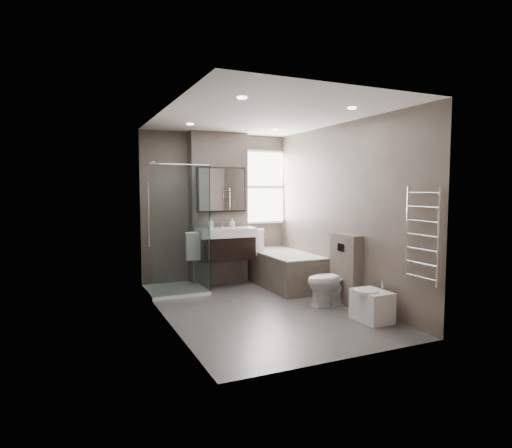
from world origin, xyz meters
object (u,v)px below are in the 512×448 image
vanity (226,243)px  bidet (372,305)px  bathtub (284,268)px  toilet (331,280)px

vanity → bidet: vanity is taller
vanity → bathtub: size_ratio=0.59×
vanity → bathtub: vanity is taller
vanity → bathtub: bearing=-19.4°
bidet → toilet: bearing=93.1°
bathtub → toilet: toilet is taller
vanity → bathtub: 1.07m
vanity → toilet: (0.97, -1.64, -0.39)m
bathtub → bidet: bearing=-87.6°
vanity → toilet: size_ratio=1.34×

